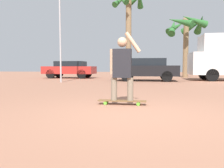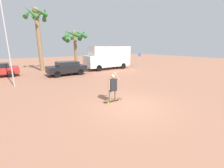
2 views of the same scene
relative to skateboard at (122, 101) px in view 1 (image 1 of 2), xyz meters
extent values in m
plane|color=#A36B51|center=(0.40, -0.98, -0.08)|extent=(80.00, 80.00, 0.00)
cube|color=brown|center=(0.00, 0.00, 0.01)|extent=(1.11, 0.23, 0.02)
cylinder|color=#66C633|center=(-0.37, -0.09, -0.04)|extent=(0.08, 0.03, 0.08)
cylinder|color=#66C633|center=(-0.37, 0.09, -0.04)|extent=(0.08, 0.03, 0.08)
cylinder|color=#66C633|center=(0.37, -0.09, -0.04)|extent=(0.08, 0.03, 0.08)
cylinder|color=#66C633|center=(0.37, 0.09, -0.04)|extent=(0.08, 0.03, 0.08)
cylinder|color=gray|center=(-0.19, 0.00, 0.28)|extent=(0.14, 0.14, 0.52)
cylinder|color=gray|center=(0.19, 0.00, 0.28)|extent=(0.14, 0.14, 0.52)
cube|color=#232328|center=(0.00, 0.00, 0.86)|extent=(0.41, 0.22, 0.65)
sphere|color=tan|center=(0.00, 0.00, 1.34)|extent=(0.22, 0.22, 0.22)
cylinder|color=tan|center=(-0.24, 0.00, 0.90)|extent=(0.09, 0.09, 0.58)
cylinder|color=tan|center=(0.24, 0.00, 1.33)|extent=(0.37, 0.09, 0.48)
cylinder|color=black|center=(4.50, 9.50, 0.31)|extent=(0.78, 0.28, 0.78)
cylinder|color=black|center=(4.50, 11.34, 0.31)|extent=(0.78, 0.28, 0.78)
cube|color=white|center=(4.41, 10.42, 1.04)|extent=(2.15, 2.12, 1.45)
cube|color=black|center=(3.98, 10.42, 1.33)|extent=(0.04, 1.81, 0.73)
cube|color=white|center=(4.74, 10.42, 2.33)|extent=(1.50, 1.95, 1.13)
cylinder|color=black|center=(-0.74, 8.46, 0.24)|extent=(0.65, 0.22, 0.65)
cylinder|color=black|center=(-0.74, 10.07, 0.24)|extent=(0.65, 0.22, 0.65)
cylinder|color=black|center=(1.69, 8.46, 0.24)|extent=(0.65, 0.22, 0.65)
cylinder|color=black|center=(1.69, 10.07, 0.24)|extent=(0.65, 0.22, 0.65)
cube|color=black|center=(0.48, 9.27, 0.57)|extent=(3.91, 1.82, 0.65)
cube|color=black|center=(0.57, 9.27, 1.12)|extent=(2.15, 1.61, 0.45)
cylinder|color=black|center=(-7.02, 11.24, 0.28)|extent=(0.72, 0.22, 0.72)
cylinder|color=black|center=(-7.02, 12.86, 0.28)|extent=(0.72, 0.22, 0.72)
cylinder|color=black|center=(-4.48, 11.24, 0.28)|extent=(0.72, 0.22, 0.72)
cylinder|color=black|center=(-4.48, 12.86, 0.28)|extent=(0.72, 0.22, 0.72)
cube|color=#B22823|center=(-5.75, 12.05, 0.58)|extent=(4.10, 1.84, 0.60)
cube|color=black|center=(-5.65, 12.05, 1.08)|extent=(2.26, 1.62, 0.41)
cylinder|color=#8E704C|center=(3.74, 14.83, 2.34)|extent=(0.44, 0.44, 4.83)
sphere|color=#8E704C|center=(3.74, 14.83, 4.75)|extent=(0.71, 0.71, 0.71)
cone|color=#2D6B2D|center=(4.85, 14.81, 4.45)|extent=(0.65, 2.27, 1.55)
cone|color=#2D6B2D|center=(4.47, 15.66, 4.50)|extent=(2.14, 1.98, 1.41)
cone|color=#2D6B2D|center=(3.02, 15.67, 4.43)|extent=(2.11, 1.94, 1.61)
cone|color=#2D6B2D|center=(2.66, 15.09, 4.33)|extent=(1.11, 2.20, 1.89)
cone|color=#2D6B2D|center=(3.10, 13.92, 4.55)|extent=(2.24, 1.85, 1.28)
cone|color=#2D6B2D|center=(4.17, 13.80, 4.58)|extent=(2.37, 1.47, 1.18)
cylinder|color=#8E704C|center=(-1.12, 13.89, 3.40)|extent=(0.48, 0.48, 6.96)
cone|color=#2D6B2D|center=(-0.64, 14.67, 6.67)|extent=(1.88, 1.43, 1.18)
cone|color=#2D6B2D|center=(-1.92, 14.34, 6.57)|extent=(1.33, 1.83, 1.44)
cylinder|color=#B7B7BC|center=(-4.39, 6.99, 3.55)|extent=(0.09, 0.09, 7.25)
camera|label=1|loc=(0.59, -4.94, 0.77)|focal=35.00mm
camera|label=2|loc=(-4.52, -6.47, 2.92)|focal=24.00mm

